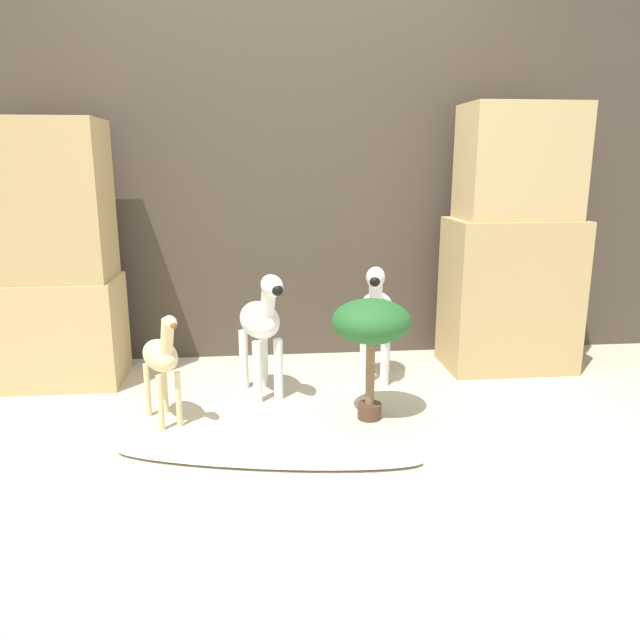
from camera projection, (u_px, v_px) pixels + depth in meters
ground_plane at (300, 435)px, 2.84m from camera, size 14.00×14.00×0.00m
wall_back at (283, 180)px, 3.80m from camera, size 6.40×0.08×2.20m
rock_pillar_left at (45, 260)px, 3.37m from camera, size 0.74×0.46×1.43m
rock_pillar_right at (513, 250)px, 3.63m from camera, size 0.74×0.46×1.52m
zebra_right at (376, 312)px, 3.46m from camera, size 0.26×0.48×0.68m
zebra_left at (262, 323)px, 3.23m from camera, size 0.28×0.48×0.68m
giraffe_figurine at (161, 357)px, 2.90m from camera, size 0.25×0.37×0.56m
potted_palm_front at (371, 325)px, 2.91m from camera, size 0.37×0.37×0.59m
surfboard at (265, 455)px, 2.61m from camera, size 1.32×0.48×0.08m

